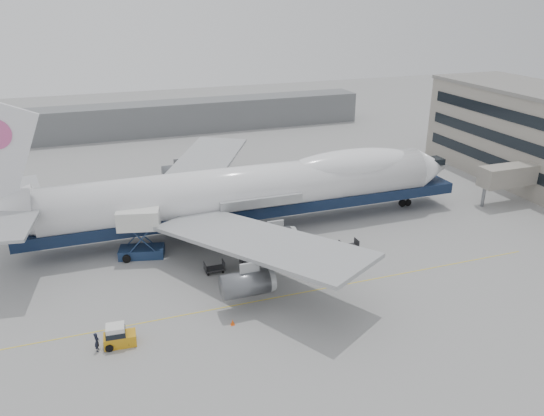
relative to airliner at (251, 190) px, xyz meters
name	(u,v)px	position (x,y,z in m)	size (l,w,h in m)	color
ground	(277,268)	(-0.64, -12.00, -5.62)	(260.00, 260.00, 0.00)	gray
apron_line	(296,294)	(-0.64, -18.00, -5.62)	(60.00, 0.15, 0.01)	gold
hangar	(128,121)	(-10.64, 58.00, -2.12)	(110.00, 8.00, 7.00)	slate
airliner	(251,190)	(0.00, 0.00, 0.00)	(67.00, 55.30, 19.98)	white
catering_truck	(140,230)	(-15.18, -3.48, -2.17)	(5.80, 4.56, 6.18)	navy
baggage_tug	(118,336)	(-19.30, -20.84, -4.69)	(2.96, 1.73, 2.09)	#C58912
ground_worker	(97,342)	(-21.18, -21.05, -4.70)	(0.67, 0.44, 1.84)	black
traffic_cone	(233,322)	(-8.64, -21.25, -5.34)	(0.41, 0.41, 0.60)	#E74D0C
dolly_0	(214,268)	(-7.77, -10.43, -5.09)	(2.30, 1.35, 1.30)	#2D2D30
dolly_1	(250,262)	(-3.45, -10.43, -5.09)	(2.30, 1.35, 1.30)	#2D2D30
dolly_2	(284,257)	(0.87, -10.43, -5.09)	(2.30, 1.35, 1.30)	#2D2D30
dolly_3	(317,251)	(5.19, -10.43, -5.09)	(2.30, 1.35, 1.30)	#2D2D30
dolly_4	(349,246)	(9.51, -10.43, -5.09)	(2.30, 1.35, 1.30)	#2D2D30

